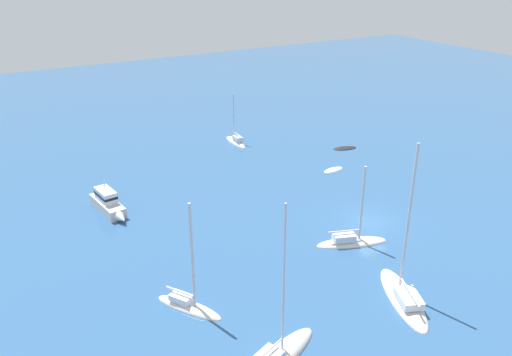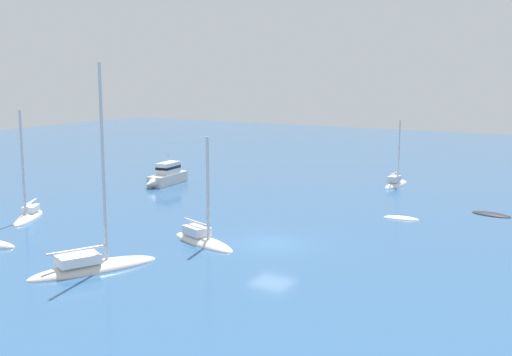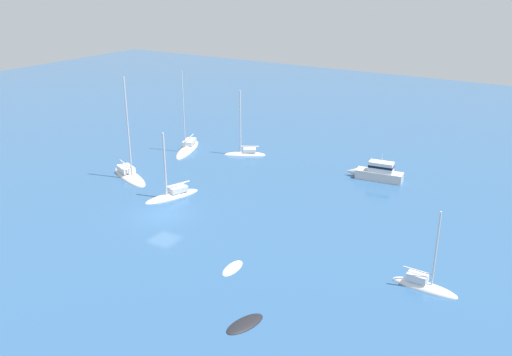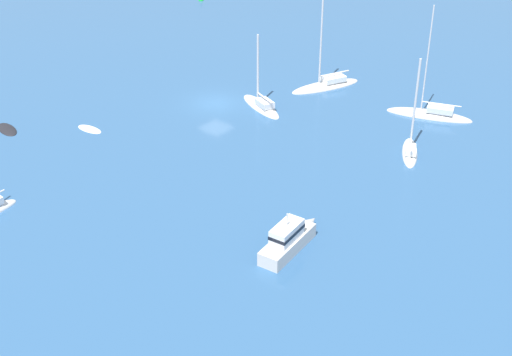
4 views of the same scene
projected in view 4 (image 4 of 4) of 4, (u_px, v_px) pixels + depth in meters
ground_plane at (215, 103)px, 66.41m from camera, size 160.00×160.00×0.00m
yacht at (326, 85)px, 69.50m from camera, size 7.30×4.60×11.29m
sloop at (261, 105)px, 65.55m from camera, size 3.46×5.94×6.96m
sailboat at (430, 115)px, 64.02m from camera, size 4.22×7.55×10.37m
sailboat_1 at (410, 151)px, 58.13m from camera, size 4.87×3.55×8.17m
motor_cruiser at (289, 238)px, 46.85m from camera, size 6.11×2.05×2.89m
skiff at (7, 130)px, 61.83m from camera, size 1.92×3.15×0.37m
skiff_1 at (90, 129)px, 61.88m from camera, size 1.28×2.61×0.34m
channel_buoy at (201, 0)px, 93.09m from camera, size 0.66×0.66×1.19m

